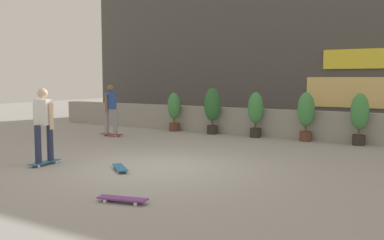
% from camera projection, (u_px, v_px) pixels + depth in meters
% --- Properties ---
extents(ground_plane, '(48.00, 48.00, 0.00)m').
position_uv_depth(ground_plane, '(155.00, 167.00, 9.41)').
color(ground_plane, '#9E9B96').
extents(planter_wall, '(18.00, 0.40, 0.90)m').
position_uv_depth(planter_wall, '(264.00, 122.00, 14.45)').
color(planter_wall, gray).
rests_on(planter_wall, ground).
extents(building_backdrop, '(20.00, 2.08, 6.50)m').
position_uv_depth(building_backdrop, '(303.00, 45.00, 17.56)').
color(building_backdrop, '#4C4947').
rests_on(building_backdrop, ground).
extents(potted_plant_0, '(0.46, 0.46, 1.39)m').
position_uv_depth(potted_plant_0, '(174.00, 109.00, 15.75)').
color(potted_plant_0, brown).
rests_on(potted_plant_0, ground).
extents(potted_plant_1, '(0.56, 0.56, 1.59)m').
position_uv_depth(potted_plant_1, '(212.00, 107.00, 14.91)').
color(potted_plant_1, '#2D2823').
rests_on(potted_plant_1, ground).
extents(potted_plant_2, '(0.50, 0.50, 1.47)m').
position_uv_depth(potted_plant_2, '(256.00, 111.00, 14.08)').
color(potted_plant_2, '#2D2823').
rests_on(potted_plant_2, ground).
extents(potted_plant_3, '(0.51, 0.51, 1.50)m').
position_uv_depth(potted_plant_3, '(306.00, 113.00, 13.21)').
color(potted_plant_3, brown).
rests_on(potted_plant_3, ground).
extents(potted_plant_4, '(0.51, 0.51, 1.49)m').
position_uv_depth(potted_plant_4, '(360.00, 115.00, 12.40)').
color(potted_plant_4, '#2D2823').
rests_on(potted_plant_4, ground).
extents(skater_by_wall_right, '(0.81, 0.56, 1.70)m').
position_uv_depth(skater_by_wall_right, '(111.00, 108.00, 14.36)').
color(skater_by_wall_right, maroon).
rests_on(skater_by_wall_right, ground).
extents(skater_far_right, '(0.56, 0.82, 1.70)m').
position_uv_depth(skater_far_right, '(43.00, 123.00, 9.56)').
color(skater_far_right, '#266699').
rests_on(skater_far_right, ground).
extents(skateboard_near_camera, '(0.75, 0.65, 0.08)m').
position_uv_depth(skateboard_near_camera, '(120.00, 168.00, 9.06)').
color(skateboard_near_camera, '#266699').
rests_on(skateboard_near_camera, ground).
extents(skateboard_aside, '(0.82, 0.38, 0.08)m').
position_uv_depth(skateboard_aside, '(122.00, 199.00, 6.72)').
color(skateboard_aside, '#72338C').
rests_on(skateboard_aside, ground).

